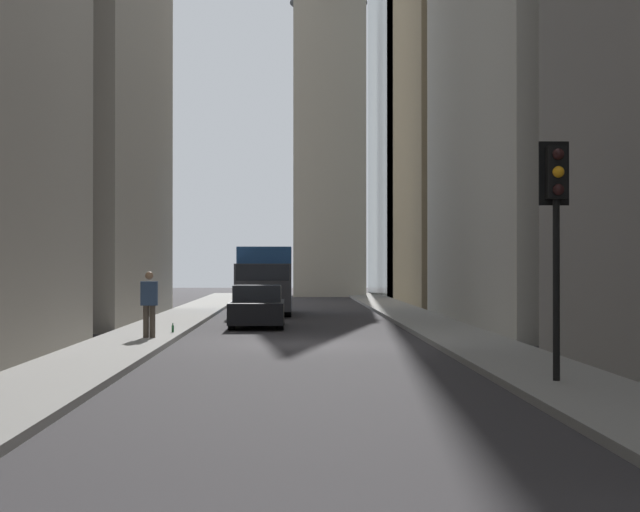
{
  "coord_description": "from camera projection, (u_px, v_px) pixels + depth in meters",
  "views": [
    {
      "loc": [
        -28.12,
        0.2,
        2.12
      ],
      "look_at": [
        17.26,
        -0.95,
        2.47
      ],
      "focal_mm": 59.82,
      "sensor_mm": 36.0,
      "label": 1
    }
  ],
  "objects": [
    {
      "name": "delivery_truck",
      "position": [
        265.0,
        280.0,
        44.94
      ],
      "size": [
        6.46,
        2.25,
        2.84
      ],
      "color": "#285699",
      "rests_on": "ground_plane"
    },
    {
      "name": "traffic_light_foreground",
      "position": [
        556.0,
        204.0,
        18.12
      ],
      "size": [
        0.43,
        0.52,
        4.09
      ],
      "color": "black",
      "rests_on": "sidewalk_left"
    },
    {
      "name": "sidewalk_right",
      "position": [
        130.0,
        342.0,
        27.99
      ],
      "size": [
        90.0,
        2.2,
        0.14
      ],
      "primitive_type": "cube",
      "color": "gray",
      "rests_on": "ground_plane"
    },
    {
      "name": "sidewalk_left",
      "position": [
        470.0,
        341.0,
        28.22
      ],
      "size": [
        90.0,
        2.2,
        0.14
      ],
      "primitive_type": "cube",
      "color": "gray",
      "rests_on": "ground_plane"
    },
    {
      "name": "ground_plane",
      "position": [
        301.0,
        344.0,
        28.1
      ],
      "size": [
        135.0,
        135.0,
        0.0
      ],
      "primitive_type": "plane",
      "color": "#302D30"
    },
    {
      "name": "building_left_far",
      "position": [
        494.0,
        38.0,
        57.11
      ],
      "size": [
        17.69,
        10.5,
        28.55
      ],
      "color": "#9E8966",
      "rests_on": "ground_plane"
    },
    {
      "name": "church_spire",
      "position": [
        329.0,
        57.0,
        70.88
      ],
      "size": [
        5.17,
        5.17,
        30.52
      ],
      "color": "#A8A091",
      "rests_on": "ground_plane"
    },
    {
      "name": "discarded_bottle",
      "position": [
        173.0,
        329.0,
        30.93
      ],
      "size": [
        0.07,
        0.07,
        0.27
      ],
      "color": "#236033",
      "rests_on": "sidewalk_right"
    },
    {
      "name": "sedan_black",
      "position": [
        257.0,
        308.0,
        35.67
      ],
      "size": [
        4.3,
        1.78,
        1.42
      ],
      "color": "black",
      "rests_on": "ground_plane"
    },
    {
      "name": "pedestrian",
      "position": [
        149.0,
        302.0,
        28.66
      ],
      "size": [
        0.26,
        0.44,
        1.78
      ],
      "color": "#473D33",
      "rests_on": "sidewalk_right"
    }
  ]
}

